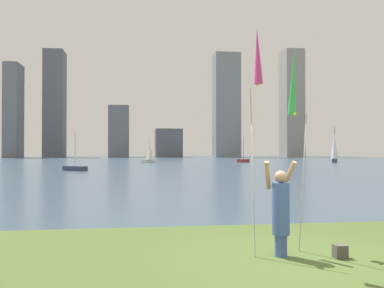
{
  "coord_description": "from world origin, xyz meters",
  "views": [
    {
      "loc": [
        -2.96,
        -7.33,
        2.02
      ],
      "look_at": [
        -0.02,
        14.28,
        2.3
      ],
      "focal_mm": 38.7,
      "sensor_mm": 36.0,
      "label": 1
    }
  ],
  "objects_px": {
    "kite_flag_right": "(294,86)",
    "sailboat_5": "(244,160)",
    "sailboat_6": "(335,148)",
    "bag": "(340,251)",
    "person": "(281,209)",
    "sailboat_4": "(75,168)",
    "kite_flag_left": "(257,63)",
    "sailboat_8": "(150,155)"
  },
  "relations": [
    {
      "from": "sailboat_8",
      "to": "kite_flag_right",
      "type": "bearing_deg",
      "value": -88.81
    },
    {
      "from": "kite_flag_right",
      "to": "sailboat_8",
      "type": "relative_size",
      "value": 1.2
    },
    {
      "from": "person",
      "to": "sailboat_4",
      "type": "bearing_deg",
      "value": 122.17
    },
    {
      "from": "sailboat_4",
      "to": "kite_flag_left",
      "type": "bearing_deg",
      "value": -76.44
    },
    {
      "from": "sailboat_8",
      "to": "sailboat_5",
      "type": "bearing_deg",
      "value": 2.18
    },
    {
      "from": "sailboat_6",
      "to": "bag",
      "type": "bearing_deg",
      "value": -116.72
    },
    {
      "from": "sailboat_5",
      "to": "sailboat_6",
      "type": "height_order",
      "value": "sailboat_6"
    },
    {
      "from": "sailboat_8",
      "to": "sailboat_4",
      "type": "bearing_deg",
      "value": -109.72
    },
    {
      "from": "sailboat_4",
      "to": "sailboat_5",
      "type": "height_order",
      "value": "sailboat_5"
    },
    {
      "from": "kite_flag_left",
      "to": "sailboat_4",
      "type": "distance_m",
      "value": 33.8
    },
    {
      "from": "kite_flag_right",
      "to": "sailboat_8",
      "type": "bearing_deg",
      "value": 91.19
    },
    {
      "from": "sailboat_5",
      "to": "sailboat_8",
      "type": "relative_size",
      "value": 1.15
    },
    {
      "from": "sailboat_4",
      "to": "kite_flag_right",
      "type": "bearing_deg",
      "value": -74.44
    },
    {
      "from": "sailboat_6",
      "to": "sailboat_8",
      "type": "bearing_deg",
      "value": 175.71
    },
    {
      "from": "kite_flag_right",
      "to": "kite_flag_left",
      "type": "bearing_deg",
      "value": -142.11
    },
    {
      "from": "sailboat_4",
      "to": "sailboat_5",
      "type": "relative_size",
      "value": 0.93
    },
    {
      "from": "bag",
      "to": "sailboat_6",
      "type": "relative_size",
      "value": 0.04
    },
    {
      "from": "kite_flag_right",
      "to": "sailboat_4",
      "type": "bearing_deg",
      "value": 105.56
    },
    {
      "from": "kite_flag_right",
      "to": "bag",
      "type": "bearing_deg",
      "value": -57.75
    },
    {
      "from": "kite_flag_left",
      "to": "bag",
      "type": "xyz_separation_m",
      "value": [
        1.55,
        -0.09,
        -3.48
      ]
    },
    {
      "from": "sailboat_5",
      "to": "sailboat_8",
      "type": "xyz_separation_m",
      "value": [
        -14.43,
        -0.55,
        0.96
      ]
    },
    {
      "from": "kite_flag_right",
      "to": "sailboat_5",
      "type": "height_order",
      "value": "kite_flag_right"
    },
    {
      "from": "bag",
      "to": "sailboat_4",
      "type": "xyz_separation_m",
      "value": [
        -9.44,
        32.78,
        0.13
      ]
    },
    {
      "from": "sailboat_4",
      "to": "sailboat_6",
      "type": "distance_m",
      "value": 40.85
    },
    {
      "from": "sailboat_4",
      "to": "sailboat_5",
      "type": "xyz_separation_m",
      "value": [
        22.2,
        22.24,
        0.02
      ]
    },
    {
      "from": "person",
      "to": "sailboat_5",
      "type": "height_order",
      "value": "sailboat_5"
    },
    {
      "from": "sailboat_4",
      "to": "sailboat_8",
      "type": "distance_m",
      "value": 23.06
    },
    {
      "from": "person",
      "to": "kite_flag_right",
      "type": "distance_m",
      "value": 2.57
    },
    {
      "from": "kite_flag_left",
      "to": "sailboat_5",
      "type": "relative_size",
      "value": 1.08
    },
    {
      "from": "sailboat_6",
      "to": "sailboat_5",
      "type": "bearing_deg",
      "value": 168.96
    },
    {
      "from": "sailboat_4",
      "to": "sailboat_5",
      "type": "bearing_deg",
      "value": 45.06
    },
    {
      "from": "kite_flag_right",
      "to": "sailboat_5",
      "type": "xyz_separation_m",
      "value": [
        13.31,
        54.16,
        -3.06
      ]
    },
    {
      "from": "person",
      "to": "bag",
      "type": "distance_m",
      "value": 1.33
    },
    {
      "from": "sailboat_5",
      "to": "sailboat_6",
      "type": "bearing_deg",
      "value": -11.04
    },
    {
      "from": "person",
      "to": "sailboat_8",
      "type": "xyz_separation_m",
      "value": [
        -0.61,
        54.21,
        0.34
      ]
    },
    {
      "from": "bag",
      "to": "sailboat_6",
      "type": "xyz_separation_m",
      "value": [
        26.36,
        52.37,
        2.04
      ]
    },
    {
      "from": "person",
      "to": "sailboat_4",
      "type": "xyz_separation_m",
      "value": [
        -8.38,
        32.52,
        -0.63
      ]
    },
    {
      "from": "sailboat_6",
      "to": "kite_flag_right",
      "type": "bearing_deg",
      "value": -117.59
    },
    {
      "from": "kite_flag_left",
      "to": "sailboat_8",
      "type": "relative_size",
      "value": 1.24
    },
    {
      "from": "kite_flag_right",
      "to": "sailboat_8",
      "type": "xyz_separation_m",
      "value": [
        -1.11,
        53.61,
        -2.11
      ]
    },
    {
      "from": "sailboat_4",
      "to": "sailboat_8",
      "type": "relative_size",
      "value": 1.07
    },
    {
      "from": "sailboat_6",
      "to": "sailboat_8",
      "type": "relative_size",
      "value": 1.6
    }
  ]
}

